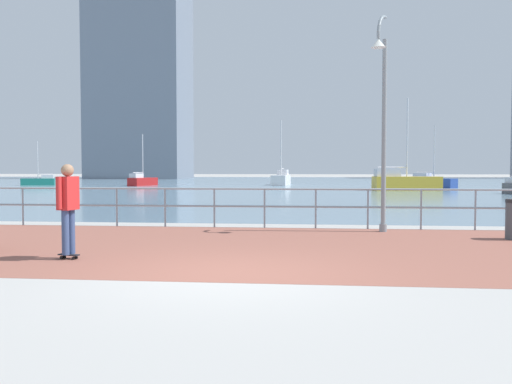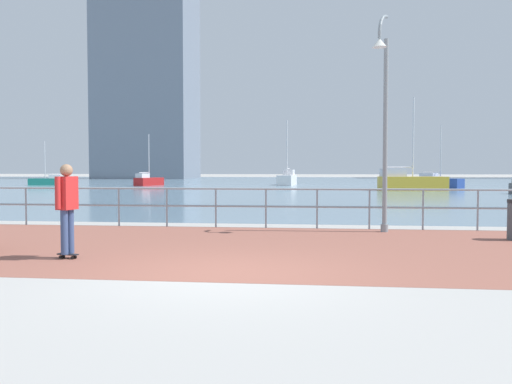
{
  "view_description": "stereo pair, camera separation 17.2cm",
  "coord_description": "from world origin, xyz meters",
  "px_view_note": "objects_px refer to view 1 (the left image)",
  "views": [
    {
      "loc": [
        1.22,
        -8.0,
        1.63
      ],
      "look_at": [
        0.02,
        3.85,
        1.1
      ],
      "focal_mm": 37.04,
      "sensor_mm": 36.0,
      "label": 1
    },
    {
      "loc": [
        1.39,
        -7.98,
        1.63
      ],
      "look_at": [
        0.02,
        3.85,
        1.1
      ],
      "focal_mm": 37.04,
      "sensor_mm": 36.0,
      "label": 2
    }
  ],
  "objects_px": {
    "lamppost": "(382,113)",
    "skateboarder": "(68,202)",
    "sailboat_white": "(39,181)",
    "sailboat_red": "(142,181)",
    "sailboat_ivory": "(432,182)",
    "sailboat_yellow": "(404,182)",
    "sailboat_blue": "(281,179)"
  },
  "relations": [
    {
      "from": "lamppost",
      "to": "sailboat_blue",
      "type": "xyz_separation_m",
      "value": [
        -4.62,
        39.36,
        -2.43
      ]
    },
    {
      "from": "sailboat_red",
      "to": "skateboarder",
      "type": "bearing_deg",
      "value": -73.82
    },
    {
      "from": "sailboat_white",
      "to": "sailboat_yellow",
      "type": "relative_size",
      "value": 0.63
    },
    {
      "from": "sailboat_blue",
      "to": "sailboat_ivory",
      "type": "height_order",
      "value": "sailboat_blue"
    },
    {
      "from": "sailboat_red",
      "to": "sailboat_white",
      "type": "height_order",
      "value": "sailboat_red"
    },
    {
      "from": "skateboarder",
      "to": "sailboat_yellow",
      "type": "distance_m",
      "value": 33.01
    },
    {
      "from": "skateboarder",
      "to": "sailboat_ivory",
      "type": "relative_size",
      "value": 0.32
    },
    {
      "from": "lamppost",
      "to": "skateboarder",
      "type": "height_order",
      "value": "lamppost"
    },
    {
      "from": "sailboat_blue",
      "to": "sailboat_white",
      "type": "height_order",
      "value": "sailboat_blue"
    },
    {
      "from": "sailboat_yellow",
      "to": "sailboat_red",
      "type": "bearing_deg",
      "value": 157.53
    },
    {
      "from": "sailboat_red",
      "to": "sailboat_white",
      "type": "distance_m",
      "value": 10.63
    },
    {
      "from": "lamppost",
      "to": "skateboarder",
      "type": "relative_size",
      "value": 3.22
    },
    {
      "from": "lamppost",
      "to": "sailboat_yellow",
      "type": "height_order",
      "value": "sailboat_yellow"
    },
    {
      "from": "lamppost",
      "to": "sailboat_white",
      "type": "bearing_deg",
      "value": 128.19
    },
    {
      "from": "lamppost",
      "to": "sailboat_white",
      "type": "distance_m",
      "value": 46.21
    },
    {
      "from": "lamppost",
      "to": "sailboat_yellow",
      "type": "xyz_separation_m",
      "value": [
        5.2,
        26.36,
        -2.39
      ]
    },
    {
      "from": "lamppost",
      "to": "sailboat_white",
      "type": "height_order",
      "value": "lamppost"
    },
    {
      "from": "skateboarder",
      "to": "sailboat_ivory",
      "type": "distance_m",
      "value": 40.07
    },
    {
      "from": "skateboarder",
      "to": "sailboat_yellow",
      "type": "xyz_separation_m",
      "value": [
        11.34,
        31.0,
        -0.37
      ]
    },
    {
      "from": "lamppost",
      "to": "sailboat_yellow",
      "type": "distance_m",
      "value": 26.97
    },
    {
      "from": "skateboarder",
      "to": "sailboat_yellow",
      "type": "relative_size",
      "value": 0.25
    },
    {
      "from": "lamppost",
      "to": "sailboat_yellow",
      "type": "bearing_deg",
      "value": 78.84
    },
    {
      "from": "skateboarder",
      "to": "sailboat_red",
      "type": "distance_m",
      "value": 42.24
    },
    {
      "from": "skateboarder",
      "to": "sailboat_blue",
      "type": "bearing_deg",
      "value": 88.03
    },
    {
      "from": "sailboat_ivory",
      "to": "sailboat_white",
      "type": "relative_size",
      "value": 1.22
    },
    {
      "from": "lamppost",
      "to": "sailboat_red",
      "type": "relative_size",
      "value": 1.11
    },
    {
      "from": "sailboat_ivory",
      "to": "sailboat_yellow",
      "type": "relative_size",
      "value": 0.78
    },
    {
      "from": "skateboarder",
      "to": "sailboat_ivory",
      "type": "xyz_separation_m",
      "value": [
        14.78,
        37.25,
        -0.52
      ]
    },
    {
      "from": "sailboat_blue",
      "to": "sailboat_red",
      "type": "xyz_separation_m",
      "value": [
        -13.28,
        -3.45,
        -0.14
      ]
    },
    {
      "from": "sailboat_ivory",
      "to": "sailboat_white",
      "type": "bearing_deg",
      "value": 174.37
    },
    {
      "from": "lamppost",
      "to": "skateboarder",
      "type": "xyz_separation_m",
      "value": [
        -6.14,
        -4.65,
        -2.02
      ]
    },
    {
      "from": "lamppost",
      "to": "sailboat_red",
      "type": "distance_m",
      "value": 40.21
    }
  ]
}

